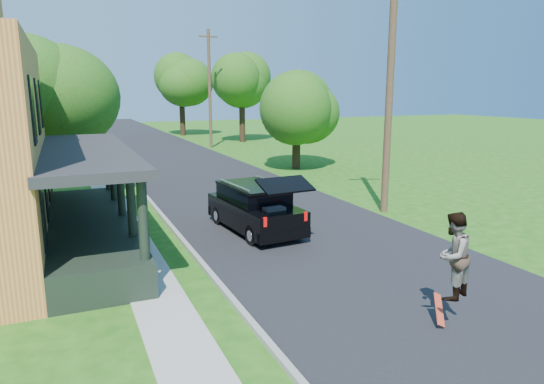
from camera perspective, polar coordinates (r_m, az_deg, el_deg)
name	(u,v)px	position (r m, az deg, el deg)	size (l,w,h in m)	color
ground	(380,279)	(13.26, 12.59, -9.91)	(140.00, 140.00, 0.00)	#1B5210
street	(192,169)	(31.17, -9.41, 2.70)	(8.00, 120.00, 0.02)	black
curb	(126,173)	(30.47, -16.81, 2.14)	(0.15, 120.00, 0.12)	gray
sidewalk	(99,175)	(30.34, -19.72, 1.91)	(1.30, 120.00, 0.03)	gray
black_suv	(255,208)	(16.94, -2.01, -1.87)	(2.19, 4.86, 2.20)	black
skateboarder	(453,256)	(10.51, 20.49, -7.04)	(1.07, 0.96, 1.81)	black
skateboard	(439,311)	(11.06, 19.07, -13.05)	(0.47, 0.53, 0.58)	#B5280F
tree_left_mid	(34,80)	(24.09, -26.24, 11.78)	(6.52, 6.14, 8.14)	black
tree_left_far	(13,89)	(42.08, -28.16, 10.64)	(6.04, 6.12, 7.83)	black
tree_right_near	(296,102)	(30.57, 2.84, 10.55)	(4.57, 4.36, 6.51)	black
tree_right_mid	(241,77)	(47.19, -3.65, 13.38)	(6.36, 6.09, 9.10)	black
tree_right_far	(181,80)	(55.09, -10.71, 12.82)	(6.39, 6.05, 8.95)	black
utility_pole_near	(390,82)	(19.85, 13.72, 12.49)	(1.75, 0.63, 10.07)	#3E301C
utility_pole_far	(210,88)	(42.59, -7.35, 12.04)	(1.60, 0.27, 9.91)	#3E301C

